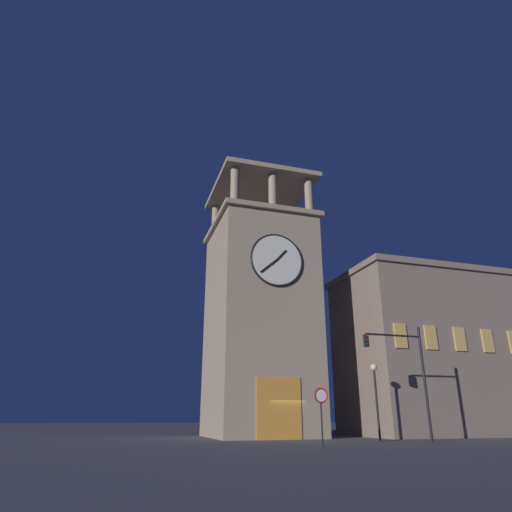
{
  "coord_description": "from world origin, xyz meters",
  "views": [
    {
      "loc": [
        11.39,
        30.66,
        1.4
      ],
      "look_at": [
        0.96,
        -3.39,
        14.34
      ],
      "focal_mm": 31.22,
      "sensor_mm": 36.0,
      "label": 1
    }
  ],
  "objects_px": {
    "clocktower": "(260,318)",
    "no_horn_sign": "(321,400)",
    "adjacent_wing_building": "(450,353)",
    "street_lamp": "(375,386)",
    "traffic_signal_near": "(407,365)"
  },
  "relations": [
    {
      "from": "clocktower",
      "to": "adjacent_wing_building",
      "type": "relative_size",
      "value": 1.29
    },
    {
      "from": "street_lamp",
      "to": "traffic_signal_near",
      "type": "bearing_deg",
      "value": 117.97
    },
    {
      "from": "traffic_signal_near",
      "to": "street_lamp",
      "type": "height_order",
      "value": "traffic_signal_near"
    },
    {
      "from": "adjacent_wing_building",
      "to": "no_horn_sign",
      "type": "height_order",
      "value": "adjacent_wing_building"
    },
    {
      "from": "clocktower",
      "to": "no_horn_sign",
      "type": "bearing_deg",
      "value": 88.22
    },
    {
      "from": "adjacent_wing_building",
      "to": "traffic_signal_near",
      "type": "distance_m",
      "value": 13.37
    },
    {
      "from": "clocktower",
      "to": "adjacent_wing_building",
      "type": "distance_m",
      "value": 17.02
    },
    {
      "from": "adjacent_wing_building",
      "to": "traffic_signal_near",
      "type": "relative_size",
      "value": 2.72
    },
    {
      "from": "adjacent_wing_building",
      "to": "no_horn_sign",
      "type": "bearing_deg",
      "value": 30.59
    },
    {
      "from": "adjacent_wing_building",
      "to": "no_horn_sign",
      "type": "relative_size",
      "value": 6.53
    },
    {
      "from": "traffic_signal_near",
      "to": "street_lamp",
      "type": "bearing_deg",
      "value": -62.03
    },
    {
      "from": "clocktower",
      "to": "no_horn_sign",
      "type": "relative_size",
      "value": 8.43
    },
    {
      "from": "street_lamp",
      "to": "no_horn_sign",
      "type": "relative_size",
      "value": 1.64
    },
    {
      "from": "clocktower",
      "to": "street_lamp",
      "type": "xyz_separation_m",
      "value": [
        -5.37,
        7.77,
        -5.66
      ]
    },
    {
      "from": "traffic_signal_near",
      "to": "no_horn_sign",
      "type": "relative_size",
      "value": 2.4
    }
  ]
}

